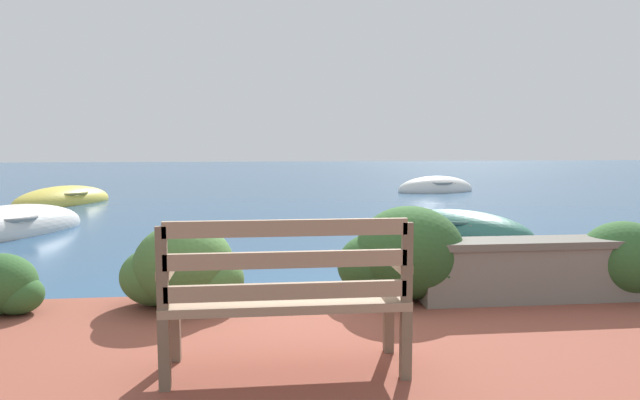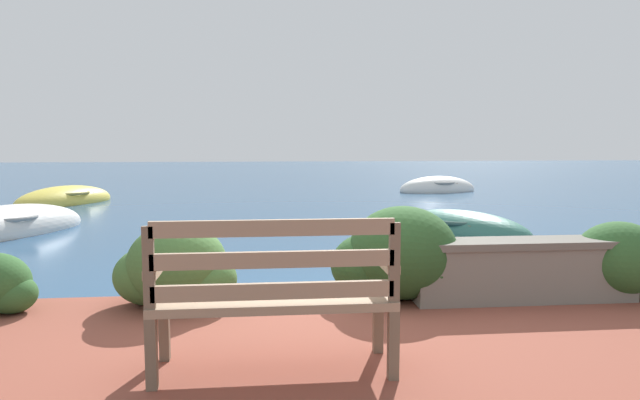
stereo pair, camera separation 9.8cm
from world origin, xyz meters
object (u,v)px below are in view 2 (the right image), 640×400
object	(u,v)px
park_bench	(274,292)
rowboat_outer	(437,189)
rowboat_nearest	(460,231)
rowboat_mid	(4,231)
mooring_buoy	(628,242)
rowboat_far	(65,201)

from	to	relation	value
park_bench	rowboat_outer	xyz separation A→B (m)	(5.43, 14.07, -0.63)
rowboat_nearest	rowboat_outer	size ratio (longest dim) A/B	0.96
rowboat_mid	mooring_buoy	world-z (taller)	rowboat_mid
park_bench	rowboat_outer	world-z (taller)	park_bench
rowboat_far	rowboat_outer	size ratio (longest dim) A/B	1.13
park_bench	rowboat_mid	world-z (taller)	park_bench
park_bench	mooring_buoy	world-z (taller)	park_bench
rowboat_nearest	rowboat_mid	distance (m)	7.66
rowboat_mid	rowboat_outer	distance (m)	12.25
mooring_buoy	rowboat_nearest	bearing A→B (deg)	147.47
rowboat_mid	rowboat_outer	size ratio (longest dim) A/B	1.25
rowboat_mid	rowboat_far	size ratio (longest dim) A/B	1.10
rowboat_far	rowboat_outer	xyz separation A→B (m)	(10.44, 2.36, 0.01)
rowboat_nearest	rowboat_outer	xyz separation A→B (m)	(2.17, 8.09, 0.01)
rowboat_far	mooring_buoy	xyz separation A→B (m)	(10.37, -7.07, 0.00)
rowboat_outer	rowboat_mid	bearing A→B (deg)	-155.45
rowboat_nearest	mooring_buoy	size ratio (longest dim) A/B	5.77
rowboat_mid	rowboat_far	distance (m)	5.03
rowboat_outer	mooring_buoy	bearing A→B (deg)	-102.77
rowboat_nearest	rowboat_mid	world-z (taller)	rowboat_mid
rowboat_mid	rowboat_far	bearing A→B (deg)	-146.07
rowboat_nearest	rowboat_far	size ratio (longest dim) A/B	0.86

